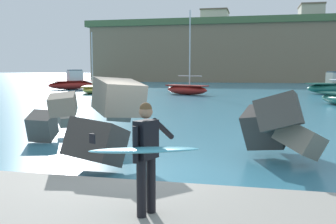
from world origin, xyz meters
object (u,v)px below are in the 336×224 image
Objects in this scene: boat_far_left at (333,86)px; boat_mid_right at (187,89)px; boat_near_centre at (93,89)px; boat_near_right at (72,83)px; station_building_central at (311,15)px; surfer_with_board at (143,151)px; station_building_west at (215,20)px; mooring_buoy_inner at (129,93)px.

boat_mid_right is at bearing -162.48° from boat_far_left.
boat_near_centre is 1.08× the size of boat_far_left.
boat_near_right is 58.04m from station_building_central.
boat_near_centre is (-14.38, 30.97, -0.83)m from surfer_with_board.
boat_mid_right is at bearing -86.96° from station_building_west.
surfer_with_board is 31.32m from mooring_buoy_inner.
surfer_with_board is 31.63m from boat_mid_right.
boat_mid_right is 1.10× the size of station_building_central.
surfer_with_board is 0.26× the size of boat_mid_right.
station_building_west is 21.29m from station_building_central.
boat_far_left is 55.63m from station_building_west.
surfer_with_board is at bearing -71.22° from mooring_buoy_inner.
boat_near_centre is at bearing -49.41° from boat_near_right.
boat_far_left is 49.44m from station_building_central.
surfer_with_board is 0.28× the size of station_building_central.
surfer_with_board is at bearing -61.98° from boat_near_right.
boat_near_right is at bearing -125.92° from station_building_central.
boat_near_centre is 60.62m from station_building_central.
boat_near_centre is at bearing 162.87° from mooring_buoy_inner.
station_building_central is (20.95, -3.77, -0.02)m from station_building_west.
mooring_buoy_inner is at bearing -17.13° from boat_near_centre.
boat_far_left is 0.71× the size of station_building_west.
boat_far_left is (23.76, 4.76, 0.28)m from boat_near_centre.
station_building_central is (33.16, 45.78, 13.16)m from boat_near_right.
station_building_west is (-7.70, 86.99, 12.66)m from surfer_with_board.
boat_near_right is at bearing 130.59° from boat_near_centre.
station_building_central reaches higher than boat_mid_right.
boat_near_centre is 13.99× the size of mooring_buoy_inner.
boat_near_centre is 0.85× the size of station_building_central.
boat_mid_right is at bearing -109.10° from station_building_central.
surfer_with_board is 85.20m from station_building_central.
station_building_central reaches higher than boat_far_left.
boat_far_left is at bearing 17.52° from boat_mid_right.
mooring_buoy_inner is at bearing -113.52° from station_building_central.
station_building_central is at bearing 80.96° from surfer_with_board.
mooring_buoy_inner is at bearing -92.37° from station_building_west.
station_building_west reaches higher than boat_near_centre.
boat_near_right is 12.55× the size of mooring_buoy_inner.
boat_near_centre is 1.12× the size of boat_near_right.
boat_mid_right is at bearing 98.63° from surfer_with_board.
boat_near_right is at bearing -103.84° from station_building_west.
boat_near_centre is 24.24m from boat_far_left.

